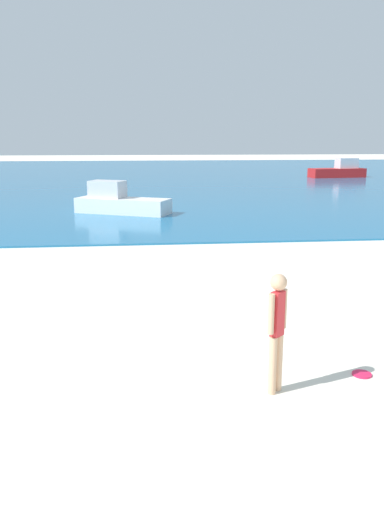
{
  "coord_description": "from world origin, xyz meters",
  "views": [
    {
      "loc": [
        -0.66,
        -1.62,
        3.28
      ],
      "look_at": [
        0.32,
        7.8,
        1.1
      ],
      "focal_mm": 36.24,
      "sensor_mm": 36.0,
      "label": 1
    }
  ],
  "objects_px": {
    "boat_near": "(120,202)",
    "boat_far": "(339,171)",
    "person_standing": "(277,326)",
    "frisbee": "(362,374)"
  },
  "relations": [
    {
      "from": "person_standing",
      "to": "frisbee",
      "type": "xyz_separation_m",
      "value": [
        1.36,
        0.35,
        -0.9
      ]
    },
    {
      "from": "person_standing",
      "to": "boat_near",
      "type": "relative_size",
      "value": 0.38
    },
    {
      "from": "person_standing",
      "to": "boat_far",
      "type": "relative_size",
      "value": 0.34
    },
    {
      "from": "boat_near",
      "to": "boat_far",
      "type": "distance_m",
      "value": 25.95
    },
    {
      "from": "frisbee",
      "to": "boat_far",
      "type": "height_order",
      "value": "boat_far"
    },
    {
      "from": "person_standing",
      "to": "boat_near",
      "type": "xyz_separation_m",
      "value": [
        -2.56,
        16.5,
        -0.37
      ]
    },
    {
      "from": "person_standing",
      "to": "boat_far",
      "type": "xyz_separation_m",
      "value": [
        14.89,
        35.71,
        -0.31
      ]
    },
    {
      "from": "boat_near",
      "to": "boat_far",
      "type": "height_order",
      "value": "boat_far"
    },
    {
      "from": "boat_near",
      "to": "boat_far",
      "type": "relative_size",
      "value": 0.9
    },
    {
      "from": "boat_near",
      "to": "frisbee",
      "type": "bearing_deg",
      "value": -51.07
    }
  ]
}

